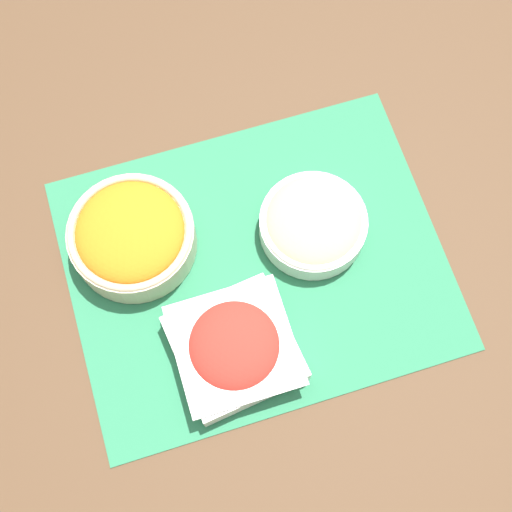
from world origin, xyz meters
TOP-DOWN VIEW (x-y plane):
  - ground_plane at (0.00, 0.00)m, footprint 3.00×3.00m
  - placemat at (0.00, 0.00)m, footprint 0.50×0.40m
  - cucumber_bowl at (-0.09, -0.02)m, footprint 0.15×0.15m
  - carrot_bowl at (0.15, -0.07)m, footprint 0.17×0.17m
  - tomato_bowl at (0.06, 0.11)m, footprint 0.16×0.16m

SIDE VIEW (x-z plane):
  - ground_plane at x=0.00m, z-range 0.00..0.00m
  - placemat at x=0.00m, z-range 0.00..0.00m
  - cucumber_bowl at x=-0.09m, z-range 0.00..0.06m
  - tomato_bowl at x=0.06m, z-range 0.00..0.06m
  - carrot_bowl at x=0.15m, z-range 0.00..0.08m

